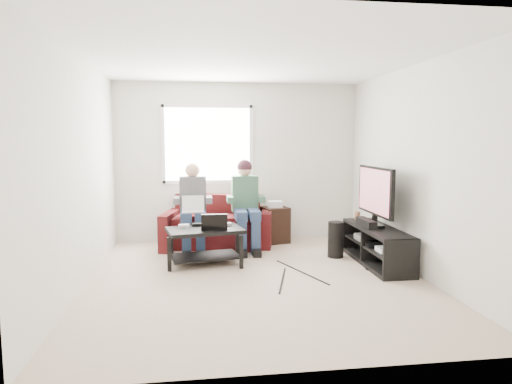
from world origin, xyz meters
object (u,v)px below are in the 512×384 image
end_table (275,224)px  tv (375,193)px  sofa (219,227)px  coffee_table (205,238)px  tv_stand (377,248)px  subwoofer (336,239)px

end_table → tv: bearing=-51.0°
tv → end_table: (-1.13, 1.39, -0.66)m
sofa → coffee_table: size_ratio=1.71×
coffee_table → tv_stand: bearing=-7.6°
subwoofer → end_table: size_ratio=0.75×
sofa → end_table: (0.92, 0.11, 0.01)m
tv → tv_stand: bearing=-88.5°
tv_stand → end_table: (-1.13, 1.49, 0.08)m
coffee_table → tv: size_ratio=0.98×
tv_stand → sofa: bearing=146.0°
coffee_table → end_table: end_table is taller
tv_stand → tv: size_ratio=1.37×
subwoofer → tv_stand: bearing=-45.2°
tv → subwoofer: (-0.43, 0.34, -0.71)m
end_table → coffee_table: bearing=-134.6°
coffee_table → tv: bearing=-5.1°
end_table → subwoofer: bearing=-56.7°
tv → subwoofer: 0.89m
subwoofer → end_table: bearing=123.3°
sofa → tv_stand: 2.47m
coffee_table → tv_stand: (2.30, -0.30, -0.14)m
coffee_table → subwoofer: size_ratio=2.11×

